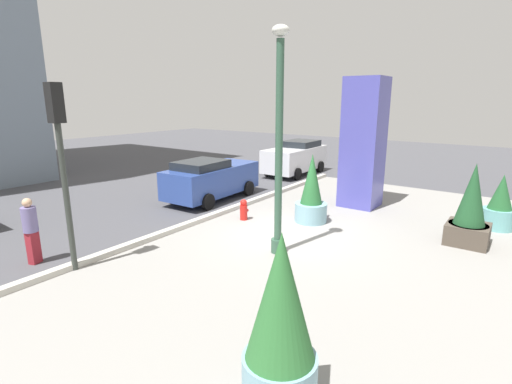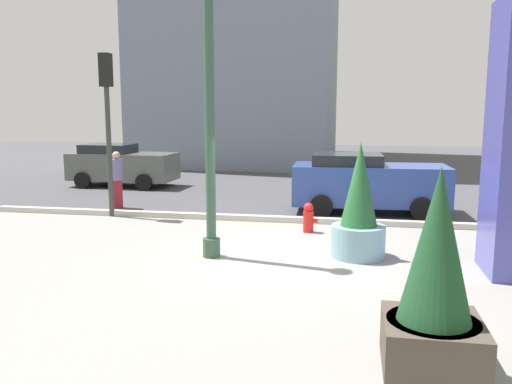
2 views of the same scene
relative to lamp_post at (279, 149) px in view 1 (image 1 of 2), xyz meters
The scene contains 14 objects.
ground_plane 5.56m from the lamp_post, 71.70° to the left, with size 60.00×60.00×0.00m, color #47474C.
plaza_pavement 3.57m from the lamp_post, 44.86° to the right, with size 18.00×10.00×0.02m, color gray.
curb_strip 4.83m from the lamp_post, 67.67° to the left, with size 18.00×0.24×0.16m, color #B7B2A8.
lamp_post is the anchor object (origin of this frame).
art_pillar_blue 6.01m from the lamp_post, ahead, with size 1.40×1.40×4.98m, color #4C4CAD.
potted_plant_mid_plaza 5.95m from the lamp_post, 47.67° to the right, with size 1.13×1.13×2.42m.
potted_plant_curbside 5.70m from the lamp_post, 147.25° to the right, with size 1.05×1.05×2.56m.
potted_plant_near_right 7.90m from the lamp_post, 39.10° to the right, with size 0.97×0.97×1.82m.
potted_plant_near_left 3.58m from the lamp_post, 10.22° to the left, with size 1.11×1.11×2.38m.
fire_hydrant 4.01m from the lamp_post, 55.00° to the left, with size 0.36×0.26×0.75m.
traffic_light_far_side 5.27m from the lamp_post, 137.75° to the left, with size 0.28×0.42×4.54m.
car_far_lane 6.63m from the lamp_post, 58.95° to the left, with size 4.49×2.16×1.74m.
car_curb_west 11.74m from the lamp_post, 27.54° to the left, with size 4.41×2.10×1.85m.
pedestrian_on_sidewalk 6.69m from the lamp_post, 131.89° to the left, with size 0.46×0.46×1.75m.
Camera 1 is at (-9.91, -5.81, 4.18)m, focal length 26.73 mm.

